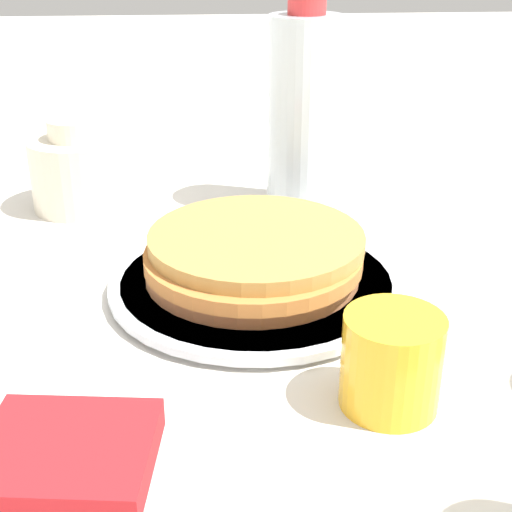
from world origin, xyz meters
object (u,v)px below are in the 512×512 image
juice_glass (391,362)px  water_bottle_mid (304,113)px  pancake_stack (254,256)px  plate (256,283)px  cream_jug (79,170)px

juice_glass → water_bottle_mid: 0.38m
pancake_stack → plate: bearing=-54.8°
plate → cream_jug: bearing=129.7°
plate → water_bottle_mid: size_ratio=1.13×
cream_jug → juice_glass: bearing=-56.4°
juice_glass → water_bottle_mid: (-0.01, 0.37, 0.07)m
plate → juice_glass: 0.19m
plate → cream_jug: (-0.18, 0.22, 0.04)m
plate → cream_jug: 0.28m
juice_glass → pancake_stack: bearing=114.5°
pancake_stack → water_bottle_mid: water_bottle_mid is taller
water_bottle_mid → plate: bearing=-108.4°
plate → cream_jug: size_ratio=2.39×
pancake_stack → water_bottle_mid: size_ratio=0.87×
pancake_stack → cream_jug: bearing=129.7°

